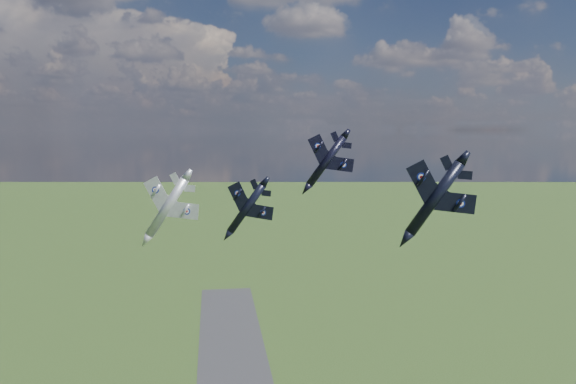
{
  "coord_description": "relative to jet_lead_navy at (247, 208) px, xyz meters",
  "views": [
    {
      "loc": [
        -7.34,
        -70.53,
        92.2
      ],
      "look_at": [
        4.21,
        14.22,
        82.75
      ],
      "focal_mm": 35.0,
      "sensor_mm": 36.0,
      "label": 1
    }
  ],
  "objects": [
    {
      "name": "jet_left_silver",
      "position": [
        -12.18,
        0.44,
        0.34
      ],
      "size": [
        13.27,
        16.43,
        8.27
      ],
      "primitive_type": null,
      "rotation": [
        0.0,
        0.59,
        -0.22
      ],
      "color": "#ABAEB7"
    },
    {
      "name": "jet_lead_navy",
      "position": [
        0.0,
        0.0,
        0.0
      ],
      "size": [
        12.4,
        14.73,
        7.35
      ],
      "primitive_type": null,
      "rotation": [
        0.0,
        0.62,
        -0.33
      ],
      "color": "black"
    },
    {
      "name": "jet_right_navy",
      "position": [
        21.85,
        -21.29,
        3.76
      ],
      "size": [
        13.36,
        16.43,
        8.23
      ],
      "primitive_type": null,
      "rotation": [
        0.0,
        0.59,
        -0.24
      ],
      "color": "black"
    },
    {
      "name": "jet_high_navy",
      "position": [
        15.42,
        13.39,
        6.55
      ],
      "size": [
        11.08,
        15.18,
        8.61
      ],
      "primitive_type": null,
      "rotation": [
        0.0,
        0.63,
        -0.06
      ],
      "color": "black"
    }
  ]
}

